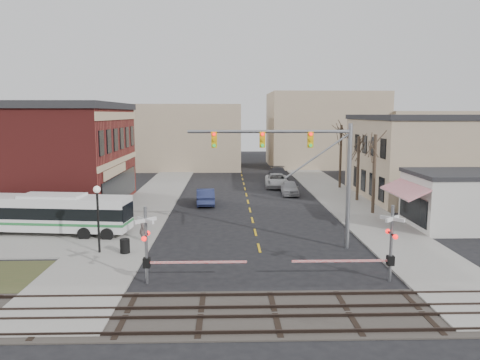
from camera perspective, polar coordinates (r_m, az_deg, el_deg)
name	(u,v)px	position (r m, az deg, el deg)	size (l,w,h in m)	color
ground	(261,258)	(28.59, 2.61, -9.42)	(160.00, 160.00, 0.00)	black
sidewalk_west	(154,198)	(48.53, -10.41, -2.18)	(5.00, 60.00, 0.12)	gray
sidewalk_east	(339,197)	(49.32, 11.98, -2.06)	(5.00, 60.00, 0.12)	gray
ballast_strip	(275,313)	(21.11, 4.26, -15.88)	(160.00, 5.00, 0.06)	#332D28
rail_tracks	(275,311)	(21.07, 4.26, -15.65)	(160.00, 3.91, 0.14)	#2D231E
tan_building	(461,156)	(53.13, 25.35, 2.63)	(20.30, 15.30, 8.50)	tan
awning_shop	(466,200)	(39.17, 25.83, -2.18)	(9.74, 6.20, 4.30)	beige
tree_east_a	(374,174)	(41.46, 16.03, 0.70)	(0.28, 0.28, 6.75)	#382B21
tree_east_b	(358,168)	(47.28, 14.19, 1.37)	(0.28, 0.28, 6.30)	#382B21
tree_east_c	(341,156)	(54.98, 12.16, 2.82)	(0.28, 0.28, 7.20)	#382B21
transit_bus	(54,213)	(35.79, -21.78, -3.77)	(11.08, 3.67, 2.80)	silver
traffic_signal_mast	(305,159)	(29.62, 7.93, 2.50)	(10.28, 0.30, 8.00)	gray
rr_crossing_west	(155,246)	(24.24, -10.36, -7.92)	(5.60, 1.36, 4.00)	gray
rr_crossing_east	(383,244)	(25.26, 17.03, -7.49)	(5.60, 1.36, 4.00)	gray
street_lamp	(98,205)	(29.74, -16.98, -2.91)	(0.44, 0.44, 4.15)	black
trash_bin	(125,246)	(29.77, -13.85, -7.82)	(0.60, 0.60, 0.87)	black
car_a	(290,188)	(50.18, 6.09, -0.95)	(1.77, 4.40, 1.50)	#9B9B9F
car_b	(205,196)	(44.64, -4.24, -2.01)	(1.67, 4.78, 1.57)	#1C2346
car_c	(277,181)	(55.17, 4.49, -0.07)	(2.62, 5.68, 1.58)	#BCBCBC
car_d	(278,174)	(60.37, 4.69, 0.69)	(2.37, 5.84, 1.69)	#39383D
pedestrian_near	(142,228)	(32.46, -11.83, -5.77)	(0.58, 0.38, 1.59)	#594A47
pedestrian_far	(129,218)	(35.88, -13.36, -4.54)	(0.75, 0.58, 1.53)	#322F52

